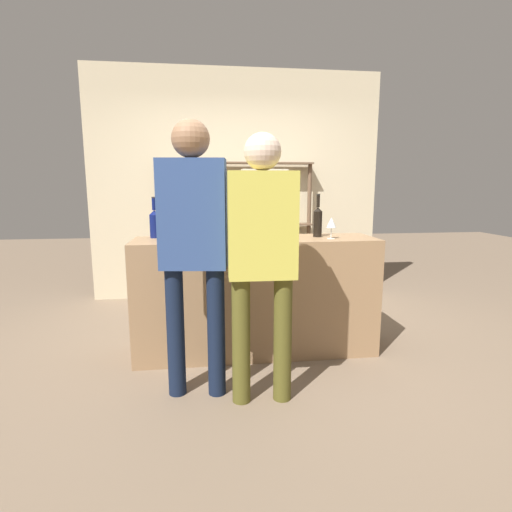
# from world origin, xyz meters

# --- Properties ---
(ground_plane) EXTENTS (16.00, 16.00, 0.00)m
(ground_plane) POSITION_xyz_m (0.00, 0.00, 0.00)
(ground_plane) COLOR #7A6651
(bar_counter) EXTENTS (2.00, 0.53, 0.98)m
(bar_counter) POSITION_xyz_m (0.00, 0.00, 0.49)
(bar_counter) COLOR #997551
(bar_counter) RESTS_ON ground_plane
(back_wall) EXTENTS (3.60, 0.12, 2.80)m
(back_wall) POSITION_xyz_m (0.00, 1.86, 1.40)
(back_wall) COLOR beige
(back_wall) RESTS_ON ground_plane
(back_shelf) EXTENTS (1.84, 0.18, 1.68)m
(back_shelf) POSITION_xyz_m (0.01, 1.68, 1.11)
(back_shelf) COLOR brown
(back_shelf) RESTS_ON ground_plane
(counter_bottle_0) EXTENTS (0.08, 0.08, 0.34)m
(counter_bottle_0) POSITION_xyz_m (-0.83, 0.15, 1.10)
(counter_bottle_0) COLOR #0F1956
(counter_bottle_0) RESTS_ON bar_counter
(counter_bottle_1) EXTENTS (0.08, 0.08, 0.35)m
(counter_bottle_1) POSITION_xyz_m (-0.45, 0.08, 1.11)
(counter_bottle_1) COLOR brown
(counter_bottle_1) RESTS_ON bar_counter
(counter_bottle_2) EXTENTS (0.07, 0.07, 0.36)m
(counter_bottle_2) POSITION_xyz_m (0.53, 0.04, 1.11)
(counter_bottle_2) COLOR black
(counter_bottle_2) RESTS_ON bar_counter
(counter_bottle_3) EXTENTS (0.07, 0.07, 0.34)m
(counter_bottle_3) POSITION_xyz_m (-0.06, -0.02, 1.11)
(counter_bottle_3) COLOR black
(counter_bottle_3) RESTS_ON bar_counter
(counter_bottle_4) EXTENTS (0.08, 0.08, 0.33)m
(counter_bottle_4) POSITION_xyz_m (-0.30, -0.01, 1.10)
(counter_bottle_4) COLOR silver
(counter_bottle_4) RESTS_ON bar_counter
(wine_glass) EXTENTS (0.08, 0.08, 0.17)m
(wine_glass) POSITION_xyz_m (0.61, -0.10, 1.11)
(wine_glass) COLOR silver
(wine_glass) RESTS_ON bar_counter
(ice_bucket) EXTENTS (0.23, 0.23, 0.24)m
(ice_bucket) POSITION_xyz_m (0.16, 0.05, 1.10)
(ice_bucket) COLOR #846647
(ice_bucket) RESTS_ON bar_counter
(cork_jar) EXTENTS (0.10, 0.10, 0.14)m
(cork_jar) POSITION_xyz_m (-0.68, 0.15, 1.05)
(cork_jar) COLOR silver
(cork_jar) RESTS_ON bar_counter
(customer_center) EXTENTS (0.43, 0.23, 1.72)m
(customer_center) POSITION_xyz_m (-0.07, -0.80, 1.02)
(customer_center) COLOR brown
(customer_center) RESTS_ON ground_plane
(customer_left) EXTENTS (0.44, 0.24, 1.81)m
(customer_left) POSITION_xyz_m (-0.49, -0.66, 1.08)
(customer_left) COLOR #121C33
(customer_left) RESTS_ON ground_plane
(server_behind_counter) EXTENTS (0.47, 0.24, 1.81)m
(server_behind_counter) POSITION_xyz_m (0.20, 0.89, 1.07)
(server_behind_counter) COLOR #575347
(server_behind_counter) RESTS_ON ground_plane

